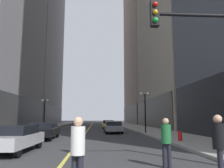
{
  "coord_description": "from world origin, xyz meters",
  "views": [
    {
      "loc": [
        1.28,
        -4.04,
        1.7
      ],
      "look_at": [
        3.45,
        29.13,
        6.64
      ],
      "focal_mm": 36.48,
      "sensor_mm": 36.0,
      "label": 1
    }
  ],
  "objects_px": {
    "car_black": "(44,130)",
    "street_lamp_right_mid": "(145,103)",
    "pedestrian_in_black_coat": "(219,142)",
    "traffic_light_near_right": "(219,56)",
    "pedestrian_in_green_parka": "(166,139)",
    "fire_hydrant_right": "(180,137)",
    "pedestrian_in_white_shirt": "(78,147)",
    "car_yellow": "(108,124)",
    "car_grey": "(113,127)",
    "street_lamp_left_far": "(45,107)",
    "car_silver": "(15,138)"
  },
  "relations": [
    {
      "from": "car_black",
      "to": "street_lamp_right_mid",
      "type": "xyz_separation_m",
      "value": [
        9.38,
        5.22,
        2.54
      ]
    },
    {
      "from": "pedestrian_in_black_coat",
      "to": "traffic_light_near_right",
      "type": "distance_m",
      "value": 3.02
    },
    {
      "from": "pedestrian_in_green_parka",
      "to": "traffic_light_near_right",
      "type": "xyz_separation_m",
      "value": [
        1.67,
        -0.76,
        2.76
      ]
    },
    {
      "from": "pedestrian_in_black_coat",
      "to": "fire_hydrant_right",
      "type": "xyz_separation_m",
      "value": [
        2.34,
        9.33,
        -0.64
      ]
    },
    {
      "from": "pedestrian_in_green_parka",
      "to": "pedestrian_in_white_shirt",
      "type": "bearing_deg",
      "value": -140.22
    },
    {
      "from": "car_yellow",
      "to": "pedestrian_in_green_parka",
      "type": "distance_m",
      "value": 28.02
    },
    {
      "from": "car_black",
      "to": "traffic_light_near_right",
      "type": "relative_size",
      "value": 0.83
    },
    {
      "from": "car_black",
      "to": "car_grey",
      "type": "bearing_deg",
      "value": 48.24
    },
    {
      "from": "car_yellow",
      "to": "street_lamp_left_far",
      "type": "bearing_deg",
      "value": -168.88
    },
    {
      "from": "pedestrian_in_green_parka",
      "to": "fire_hydrant_right",
      "type": "relative_size",
      "value": 2.11
    },
    {
      "from": "car_grey",
      "to": "street_lamp_left_far",
      "type": "bearing_deg",
      "value": 138.21
    },
    {
      "from": "traffic_light_near_right",
      "to": "fire_hydrant_right",
      "type": "xyz_separation_m",
      "value": [
        1.55,
        8.21,
        -3.34
      ]
    },
    {
      "from": "street_lamp_left_far",
      "to": "fire_hydrant_right",
      "type": "distance_m",
      "value": 23.13
    },
    {
      "from": "pedestrian_in_green_parka",
      "to": "fire_hydrant_right",
      "type": "height_order",
      "value": "pedestrian_in_green_parka"
    },
    {
      "from": "car_black",
      "to": "pedestrian_in_green_parka",
      "type": "xyz_separation_m",
      "value": [
        6.66,
        -10.91,
        0.26
      ]
    },
    {
      "from": "car_silver",
      "to": "fire_hydrant_right",
      "type": "bearing_deg",
      "value": 19.64
    },
    {
      "from": "car_silver",
      "to": "fire_hydrant_right",
      "type": "relative_size",
      "value": 5.62
    },
    {
      "from": "car_silver",
      "to": "car_grey",
      "type": "distance_m",
      "value": 14.91
    },
    {
      "from": "car_silver",
      "to": "pedestrian_in_white_shirt",
      "type": "xyz_separation_m",
      "value": [
        3.63,
        -6.37,
        0.29
      ]
    },
    {
      "from": "car_grey",
      "to": "fire_hydrant_right",
      "type": "bearing_deg",
      "value": -69.52
    },
    {
      "from": "car_silver",
      "to": "fire_hydrant_right",
      "type": "height_order",
      "value": "car_silver"
    },
    {
      "from": "car_black",
      "to": "car_yellow",
      "type": "xyz_separation_m",
      "value": [
        5.99,
        17.1,
        -0.0
      ]
    },
    {
      "from": "car_black",
      "to": "pedestrian_in_black_coat",
      "type": "distance_m",
      "value": 14.84
    },
    {
      "from": "street_lamp_left_far",
      "to": "pedestrian_in_white_shirt",
      "type": "bearing_deg",
      "value": -75.78
    },
    {
      "from": "car_silver",
      "to": "car_black",
      "type": "height_order",
      "value": "same"
    },
    {
      "from": "pedestrian_in_white_shirt",
      "to": "fire_hydrant_right",
      "type": "height_order",
      "value": "pedestrian_in_white_shirt"
    },
    {
      "from": "car_black",
      "to": "street_lamp_left_far",
      "type": "bearing_deg",
      "value": 102.65
    },
    {
      "from": "pedestrian_in_white_shirt",
      "to": "pedestrian_in_green_parka",
      "type": "relative_size",
      "value": 1.02
    },
    {
      "from": "street_lamp_left_far",
      "to": "street_lamp_right_mid",
      "type": "height_order",
      "value": "same"
    },
    {
      "from": "car_black",
      "to": "fire_hydrant_right",
      "type": "xyz_separation_m",
      "value": [
        9.88,
        -3.46,
        -0.32
      ]
    },
    {
      "from": "car_yellow",
      "to": "traffic_light_near_right",
      "type": "xyz_separation_m",
      "value": [
        2.34,
        -28.77,
        3.02
      ]
    },
    {
      "from": "car_grey",
      "to": "pedestrian_in_green_parka",
      "type": "height_order",
      "value": "pedestrian_in_green_parka"
    },
    {
      "from": "car_silver",
      "to": "car_yellow",
      "type": "distance_m",
      "value": 24.71
    },
    {
      "from": "traffic_light_near_right",
      "to": "car_silver",
      "type": "bearing_deg",
      "value": 149.76
    },
    {
      "from": "street_lamp_left_far",
      "to": "fire_hydrant_right",
      "type": "height_order",
      "value": "street_lamp_left_far"
    },
    {
      "from": "car_silver",
      "to": "car_yellow",
      "type": "relative_size",
      "value": 1.0
    },
    {
      "from": "car_silver",
      "to": "pedestrian_in_white_shirt",
      "type": "bearing_deg",
      "value": -60.3
    },
    {
      "from": "car_black",
      "to": "fire_hydrant_right",
      "type": "height_order",
      "value": "car_black"
    },
    {
      "from": "pedestrian_in_white_shirt",
      "to": "street_lamp_right_mid",
      "type": "height_order",
      "value": "street_lamp_right_mid"
    },
    {
      "from": "car_grey",
      "to": "street_lamp_right_mid",
      "type": "relative_size",
      "value": 1.06
    },
    {
      "from": "car_black",
      "to": "street_lamp_left_far",
      "type": "xyz_separation_m",
      "value": [
        -3.42,
        15.25,
        2.54
      ]
    },
    {
      "from": "car_black",
      "to": "car_silver",
      "type": "bearing_deg",
      "value": -88.55
    },
    {
      "from": "car_silver",
      "to": "traffic_light_near_right",
      "type": "height_order",
      "value": "traffic_light_near_right"
    },
    {
      "from": "traffic_light_near_right",
      "to": "pedestrian_in_green_parka",
      "type": "bearing_deg",
      "value": 155.58
    },
    {
      "from": "traffic_light_near_right",
      "to": "street_lamp_right_mid",
      "type": "distance_m",
      "value": 16.93
    },
    {
      "from": "car_silver",
      "to": "car_black",
      "type": "xyz_separation_m",
      "value": [
        -0.17,
        6.92,
        0.0
      ]
    },
    {
      "from": "street_lamp_left_far",
      "to": "street_lamp_right_mid",
      "type": "relative_size",
      "value": 1.0
    },
    {
      "from": "car_silver",
      "to": "car_black",
      "type": "bearing_deg",
      "value": 91.45
    },
    {
      "from": "pedestrian_in_green_parka",
      "to": "car_grey",
      "type": "bearing_deg",
      "value": 91.97
    },
    {
      "from": "car_silver",
      "to": "street_lamp_right_mid",
      "type": "relative_size",
      "value": 1.01
    }
  ]
}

